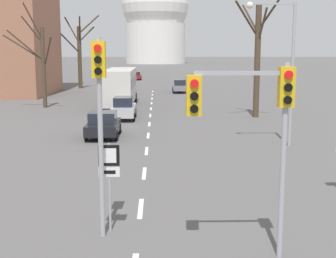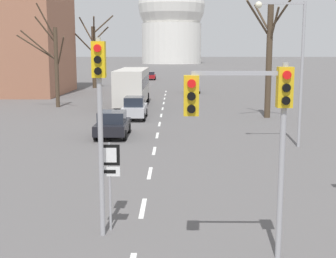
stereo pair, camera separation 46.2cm
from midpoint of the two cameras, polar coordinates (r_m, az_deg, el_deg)
lane_stripe_1 at (r=15.73m, az=-4.21°, el=-9.62°), size 0.16×2.00×0.01m
lane_stripe_2 at (r=20.03m, az=-3.57°, el=-5.40°), size 0.16×2.00×0.01m
lane_stripe_3 at (r=24.40m, az=-3.17°, el=-2.68°), size 0.16×2.00×0.01m
lane_stripe_4 at (r=28.82m, az=-2.89°, el=-0.79°), size 0.16×2.00×0.01m
lane_stripe_5 at (r=33.25m, az=-2.69°, el=0.60°), size 0.16×2.00×0.01m
lane_stripe_6 at (r=37.70m, az=-2.53°, el=1.66°), size 0.16×2.00×0.01m
lane_stripe_7 at (r=42.17m, az=-2.41°, el=2.49°), size 0.16×2.00×0.01m
lane_stripe_8 at (r=46.63m, az=-2.31°, el=3.17°), size 0.16×2.00×0.01m
lane_stripe_9 at (r=51.11m, az=-2.22°, el=3.73°), size 0.16×2.00×0.01m
lane_stripe_10 at (r=55.59m, az=-2.16°, el=4.20°), size 0.16×2.00×0.01m
lane_stripe_11 at (r=60.07m, az=-2.10°, el=4.59°), size 0.16×2.00×0.01m
traffic_signal_centre_tall at (r=12.73m, az=-9.36°, el=3.37°), size 0.36×0.34×5.50m
traffic_signal_near_right at (r=11.37m, az=9.18°, el=2.12°), size 2.57×0.34×4.88m
route_sign_post at (r=13.42m, az=-8.16°, el=-5.17°), size 0.60×0.08×2.59m
street_lamp_right at (r=25.80m, az=13.35°, el=8.50°), size 2.64×0.36×7.68m
sedan_near_left at (r=58.31m, az=1.19°, el=5.25°), size 1.73×3.82×1.63m
sedan_near_right at (r=35.80m, az=-5.77°, el=2.56°), size 1.76×4.24×1.71m
sedan_mid_centre at (r=28.44m, az=-8.36°, el=0.57°), size 1.91×4.00×1.56m
sedan_far_left at (r=84.86m, az=-4.06°, el=6.52°), size 1.83×4.41×1.47m
city_bus at (r=43.74m, az=-6.13°, el=5.39°), size 2.66×10.80×3.48m
bare_tree_left_near at (r=44.12m, az=-15.52°, el=7.95°), size 4.64×2.80×9.30m
bare_tree_right_near at (r=36.95m, az=10.48°, el=8.86°), size 3.52×4.00×9.28m
bare_tree_left_far at (r=66.43m, az=-10.96°, el=9.22°), size 5.50×4.79×10.00m
capitol_dome at (r=193.95m, az=-1.61°, el=13.44°), size 26.78×26.78×37.82m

